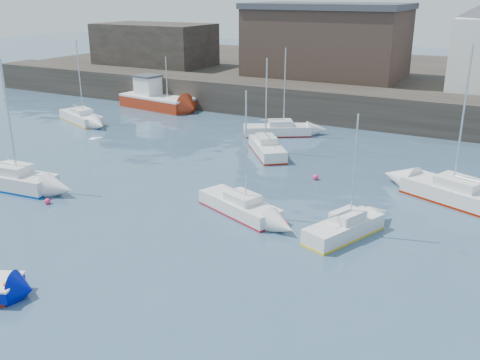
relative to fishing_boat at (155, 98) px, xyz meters
The scene contains 16 objects.
water 37.61m from the fishing_boat, 57.03° to the right, with size 220.00×220.00×0.00m, color #2D4760.
quay_wall 20.76m from the fishing_boat, ahead, with size 90.00×5.00×3.00m, color #28231E.
land_strip 29.65m from the fishing_boat, 46.37° to the left, with size 90.00×32.00×2.80m, color #28231E.
warehouse 19.28m from the fishing_boat, 38.40° to the left, with size 16.40×10.40×7.60m.
bldg_west 13.58m from the fishing_boat, 125.78° to the left, with size 14.00×8.00×5.00m.
fishing_boat is the anchor object (origin of this frame).
sailboat_a 24.67m from the fishing_boat, 74.50° to the right, with size 6.27×2.49×7.96m.
sailboat_b 29.51m from the fishing_boat, 44.47° to the right, with size 5.59×3.61×6.88m.
sailboat_c 34.14m from the fishing_boat, 37.61° to the right, with size 3.14×4.93×6.19m.
sailboat_d 34.44m from the fishing_boat, 22.97° to the right, with size 7.35×4.76×8.96m.
sailboat_e 8.80m from the fishing_boat, 104.62° to the right, with size 6.07×3.93×7.47m.
sailboat_f 20.08m from the fishing_boat, 29.07° to the right, with size 4.76×5.32×7.06m.
sailboat_h 16.48m from the fishing_boat, 14.97° to the right, with size 5.76×4.48×7.27m.
buoy_near 26.87m from the fishing_boat, 66.73° to the right, with size 0.34×0.34×0.34m, color #FF2A65.
buoy_mid 31.93m from the fishing_boat, 41.34° to the right, with size 0.36×0.36×0.36m, color #FF2A65.
buoy_far 26.47m from the fishing_boat, 30.51° to the right, with size 0.37×0.37×0.37m, color #FF2A65.
Camera 1 is at (13.38, -13.14, 11.62)m, focal length 40.00 mm.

